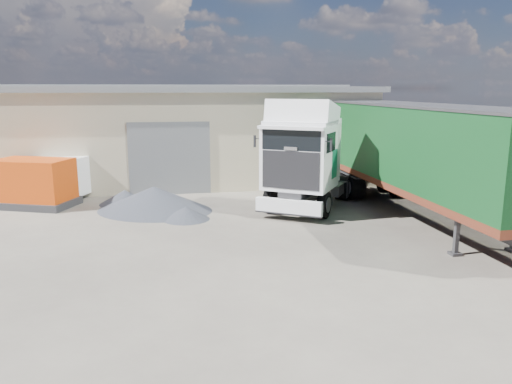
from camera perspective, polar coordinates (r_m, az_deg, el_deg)
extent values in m
plane|color=#2C2823|center=(15.86, -2.36, -7.40)|extent=(120.00, 120.00, 0.00)
cube|color=#C0B393|center=(31.27, -17.25, 6.28)|extent=(30.00, 12.00, 5.00)
cube|color=#5C5F61|center=(31.15, -17.55, 11.13)|extent=(30.60, 12.60, 0.30)
cube|color=#5C5F61|center=(25.08, -9.83, 3.79)|extent=(4.00, 0.08, 3.60)
cube|color=#5C5F61|center=(31.15, -17.57, 11.50)|extent=(30.60, 0.40, 0.15)
cube|color=brown|center=(25.08, 22.76, 1.77)|extent=(0.35, 26.00, 2.50)
cylinder|color=black|center=(20.78, 4.68, -1.16)|extent=(2.84, 2.38, 1.14)
cylinder|color=black|center=(24.30, 7.48, 0.67)|extent=(2.88, 2.41, 1.14)
cylinder|color=black|center=(25.73, 8.38, 1.26)|extent=(2.88, 2.41, 1.14)
cube|color=#2D2D30|center=(23.11, 6.71, 1.12)|extent=(4.62, 6.49, 0.32)
cube|color=silver|center=(19.84, 3.75, -1.71)|extent=(2.45, 1.70, 0.59)
cube|color=silver|center=(20.80, 5.09, 4.09)|extent=(3.59, 3.52, 2.63)
cube|color=black|center=(19.70, 3.96, 2.49)|extent=(2.03, 1.32, 1.50)
cube|color=black|center=(19.57, 4.03, 5.92)|extent=(2.07, 1.34, 0.81)
cube|color=silver|center=(20.85, 5.36, 8.77)|extent=(3.36, 3.19, 1.32)
cube|color=#0C573B|center=(21.69, 2.03, 3.65)|extent=(0.44, 0.69, 1.18)
cube|color=#0C573B|center=(20.89, 8.97, 3.20)|extent=(0.44, 0.69, 1.18)
cylinder|color=#2D2D30|center=(24.40, 7.65, 2.19)|extent=(1.63, 1.63, 0.13)
cube|color=#2D2D30|center=(17.03, 21.94, -4.69)|extent=(0.35, 0.35, 1.26)
cylinder|color=black|center=(25.24, 13.02, 0.96)|extent=(2.95, 1.27, 1.21)
cube|color=#2D2D30|center=(21.08, 18.09, -0.24)|extent=(1.19, 13.77, 0.40)
cube|color=#511D12|center=(21.01, 18.16, 0.77)|extent=(3.14, 13.81, 0.28)
cube|color=black|center=(20.78, 18.44, 5.17)|extent=(3.14, 13.81, 2.98)
cube|color=#2D2D30|center=(20.67, 18.72, 9.34)|extent=(3.21, 13.88, 0.09)
cylinder|color=black|center=(24.30, -23.10, -0.72)|extent=(2.15, 1.40, 0.70)
cylinder|color=black|center=(27.07, -19.00, 0.78)|extent=(2.15, 1.40, 0.70)
cube|color=silver|center=(25.53, -21.07, 1.75)|extent=(3.68, 5.26, 1.80)
cube|color=silver|center=(23.92, -23.67, 0.78)|extent=(2.17, 1.61, 1.16)
cube|color=black|center=(23.99, -23.49, 2.24)|extent=(1.75, 0.77, 0.63)
cube|color=#2D2D30|center=(24.51, -23.86, -1.13)|extent=(3.94, 3.20, 0.32)
cube|color=#C13F0B|center=(24.34, -24.04, 0.95)|extent=(3.67, 2.93, 2.13)
cone|color=black|center=(22.02, -11.53, -0.73)|extent=(6.72, 6.72, 1.06)
cone|color=black|center=(20.37, -7.97, -2.39)|extent=(2.52, 2.52, 0.53)
cone|color=black|center=(23.67, -14.77, -0.54)|extent=(3.08, 3.08, 0.64)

